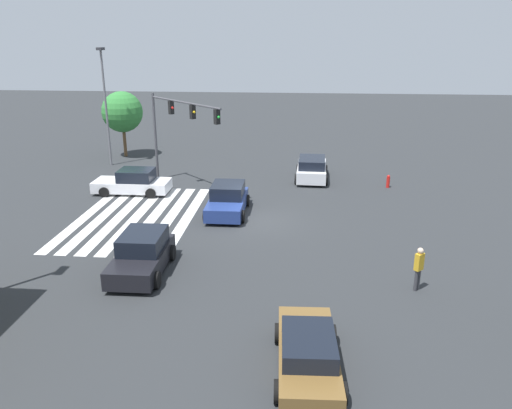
{
  "coord_description": "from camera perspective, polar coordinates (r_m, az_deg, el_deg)",
  "views": [
    {
      "loc": [
        25.45,
        2.26,
        9.59
      ],
      "look_at": [
        0.0,
        0.0,
        0.91
      ],
      "focal_mm": 35.0,
      "sensor_mm": 36.0,
      "label": 1
    }
  ],
  "objects": [
    {
      "name": "traffic_signal_mast",
      "position": [
        32.45,
        -9.16,
        9.49
      ],
      "size": [
        5.56,
        5.56,
        5.96
      ],
      "rotation": [
        0.0,
        0.0,
        0.79
      ],
      "color": "#47474C",
      "rests_on": "ground_plane"
    },
    {
      "name": "ground_plane",
      "position": [
        27.29,
        0.0,
        -1.8
      ],
      "size": [
        127.92,
        127.92,
        0.0
      ],
      "primitive_type": "plane",
      "color": "#2B2D30"
    },
    {
      "name": "fire_hydrant",
      "position": [
        34.17,
        14.87,
        2.58
      ],
      "size": [
        0.22,
        0.22,
        0.86
      ],
      "color": "red",
      "rests_on": "ground_plane"
    },
    {
      "name": "car_1",
      "position": [
        21.79,
        -12.9,
        -5.59
      ],
      "size": [
        4.3,
        2.24,
        1.66
      ],
      "rotation": [
        0.0,
        0.0,
        0.02
      ],
      "color": "black",
      "rests_on": "ground_plane"
    },
    {
      "name": "car_4",
      "position": [
        28.23,
        -3.28,
        0.51
      ],
      "size": [
        4.47,
        2.25,
        1.65
      ],
      "rotation": [
        0.0,
        0.0,
        0.01
      ],
      "color": "navy",
      "rests_on": "ground_plane"
    },
    {
      "name": "street_light_pole_a",
      "position": [
        39.71,
        -16.87,
        11.64
      ],
      "size": [
        0.8,
        0.36,
        8.77
      ],
      "color": "slate",
      "rests_on": "ground_plane"
    },
    {
      "name": "car_0",
      "position": [
        15.55,
        5.94,
        -16.52
      ],
      "size": [
        4.64,
        2.14,
        1.35
      ],
      "rotation": [
        0.0,
        0.0,
        3.19
      ],
      "color": "brown",
      "rests_on": "ground_plane"
    },
    {
      "name": "pedestrian",
      "position": [
        20.63,
        18.1,
        -6.75
      ],
      "size": [
        0.41,
        0.41,
        1.82
      ],
      "rotation": [
        0.0,
        0.0,
        -2.37
      ],
      "color": "#38383D",
      "rests_on": "ground_plane"
    },
    {
      "name": "tree_corner_b",
      "position": [
        42.65,
        -15.04,
        10.18
      ],
      "size": [
        3.3,
        3.3,
        5.34
      ],
      "color": "brown",
      "rests_on": "ground_plane"
    },
    {
      "name": "car_2",
      "position": [
        35.06,
        6.39,
        4.09
      ],
      "size": [
        4.57,
        2.34,
        1.6
      ],
      "rotation": [
        0.0,
        0.0,
        3.11
      ],
      "color": "silver",
      "rests_on": "ground_plane"
    },
    {
      "name": "crosswalk_markings",
      "position": [
        28.63,
        -13.46,
        -1.33
      ],
      "size": [
        10.86,
        6.3,
        0.01
      ],
      "rotation": [
        0.0,
        0.0,
        1.57
      ],
      "color": "silver",
      "rests_on": "ground_plane"
    },
    {
      "name": "car_3",
      "position": [
        32.75,
        -13.84,
        2.46
      ],
      "size": [
        2.24,
        4.79,
        1.55
      ],
      "rotation": [
        0.0,
        0.0,
        -1.56
      ],
      "color": "silver",
      "rests_on": "ground_plane"
    }
  ]
}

